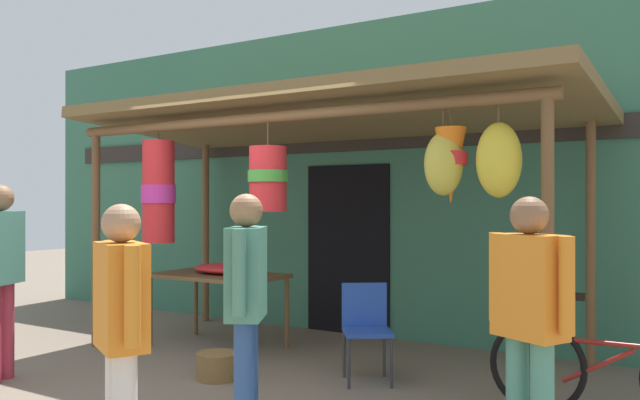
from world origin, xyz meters
TOP-DOWN VIEW (x-y plane):
  - ground_plane at (0.00, 0.00)m, footprint 30.00×30.00m
  - shop_facade at (-0.00, 2.43)m, footprint 10.68×0.29m
  - market_stall_canopy at (0.30, 1.00)m, footprint 5.23×2.26m
  - display_table at (-0.93, 0.93)m, footprint 1.40×0.82m
  - flower_heap_on_table at (-0.84, 0.99)m, footprint 0.81×0.57m
  - folding_chair at (1.03, 0.61)m, footprint 0.56×0.56m
  - wicker_basket_by_table at (-0.10, -0.05)m, footprint 0.37×0.37m
  - parked_bicycle at (3.02, 0.60)m, footprint 1.75×0.44m
  - vendor_in_orange at (0.92, -2.01)m, footprint 0.53×0.38m
  - customer_foreground at (-1.68, -1.09)m, footprint 0.35×0.56m
  - shopper_by_bananas at (1.04, -1.08)m, footprint 0.38×0.53m
  - passerby_at_right at (2.75, -0.66)m, footprint 0.54×0.38m

SIDE VIEW (x-z plane):
  - ground_plane at x=0.00m, z-range 0.00..0.00m
  - wicker_basket_by_table at x=-0.10m, z-range 0.00..0.23m
  - parked_bicycle at x=3.02m, z-range -0.11..0.81m
  - folding_chair at x=1.03m, z-range 0.08..0.92m
  - display_table at x=-0.93m, z-range 0.32..1.11m
  - flower_heap_on_table at x=-0.84m, z-range 0.79..0.90m
  - vendor_in_orange at x=0.92m, z-range 0.13..1.69m
  - passerby_at_right at x=2.75m, z-range 0.14..1.73m
  - shopper_by_bananas at x=1.04m, z-range 0.14..1.76m
  - customer_foreground at x=-1.68m, z-range 0.16..1.87m
  - shop_facade at x=0.00m, z-range 0.00..3.68m
  - market_stall_canopy at x=0.30m, z-range 0.97..3.56m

